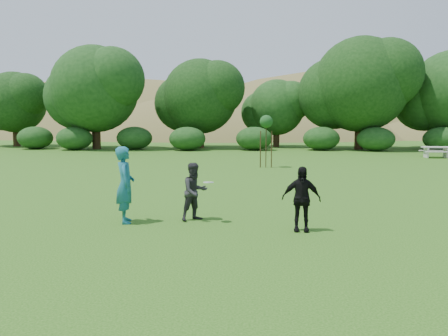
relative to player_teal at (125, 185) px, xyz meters
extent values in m
plane|color=#19470C|center=(2.32, -0.11, -0.98)|extent=(120.00, 120.00, 0.00)
imported|color=#195E71|center=(0.00, 0.00, 0.00)|extent=(0.67, 0.83, 1.96)
imported|color=#28272A|center=(1.73, 0.38, -0.22)|extent=(0.93, 0.91, 1.52)
imported|color=black|center=(4.38, -0.55, -0.21)|extent=(0.93, 0.44, 1.54)
cylinder|color=white|center=(2.12, 0.14, 0.06)|extent=(0.27, 0.27, 0.05)
cylinder|color=#372815|center=(3.89, 13.02, 0.27)|extent=(0.05, 0.05, 2.50)
sphere|color=#1B4C1B|center=(3.89, 13.02, 1.52)|extent=(0.70, 0.70, 0.70)
cylinder|color=#3B2B17|center=(3.59, 13.02, 0.02)|extent=(0.06, 0.06, 2.00)
cylinder|color=#3E2D18|center=(4.19, 13.02, 0.02)|extent=(0.06, 0.06, 2.00)
cube|color=#B6B6A8|center=(15.66, 19.93, -0.26)|extent=(1.80, 0.75, 0.08)
cube|color=beige|center=(15.01, 19.93, -0.64)|extent=(0.10, 0.70, 0.68)
cube|color=beige|center=(16.31, 19.93, -0.64)|extent=(0.10, 0.70, 0.68)
cube|color=beige|center=(15.66, 19.33, -0.54)|extent=(1.80, 0.28, 0.06)
cube|color=beige|center=(15.66, 20.53, -0.54)|extent=(1.80, 0.28, 0.06)
ellipsoid|color=olive|center=(-22.68, 69.89, -13.08)|extent=(110.00, 70.00, 44.00)
ellipsoid|color=olive|center=(22.32, 71.89, -15.28)|extent=(100.00, 64.00, 52.00)
ellipsoid|color=olive|center=(-2.68, 57.89, -8.68)|extent=(80.00, 50.00, 28.00)
ellipsoid|color=olive|center=(32.32, 59.89, -7.58)|extent=(60.00, 44.00, 24.00)
cylinder|color=#3A2616|center=(-19.68, 29.89, 0.33)|extent=(0.65, 0.65, 2.62)
sphere|color=#194214|center=(-19.68, 29.89, 3.25)|extent=(5.80, 5.80, 5.80)
cylinder|color=#3A2616|center=(-10.68, 26.89, 0.60)|extent=(0.73, 0.73, 3.15)
sphere|color=#194214|center=(-10.68, 26.89, 4.25)|extent=(7.54, 7.54, 7.54)
cylinder|color=#3A2616|center=(-1.68, 28.89, 0.42)|extent=(0.68, 0.68, 2.80)
sphere|color=#194214|center=(-1.68, 28.89, 3.68)|extent=(6.73, 6.73, 6.73)
cylinder|color=#3A2616|center=(5.32, 30.89, 0.16)|extent=(0.60, 0.60, 2.27)
sphere|color=#194214|center=(5.32, 30.89, 2.74)|extent=(5.22, 5.22, 5.22)
cylinder|color=#3A2616|center=(12.32, 27.89, 0.68)|extent=(0.76, 0.76, 3.32)
sphere|color=#194214|center=(12.32, 27.89, 4.59)|extent=(8.12, 8.12, 8.12)
camera|label=1|loc=(3.28, -10.76, 1.67)|focal=35.00mm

